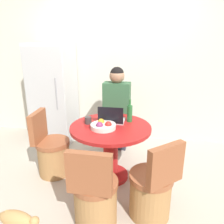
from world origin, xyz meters
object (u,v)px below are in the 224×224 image
object	(u,v)px
chair_near_right_corner	(152,191)
person_seated	(117,106)
fruit_bowl	(103,126)
refrigerator	(53,94)
dining_table	(111,142)
chair_left_side	(52,153)
cat	(17,219)
bottle	(130,113)
chair_near_camera	(95,199)
laptop	(112,119)

from	to	relation	value
chair_near_right_corner	person_seated	world-z (taller)	person_seated
person_seated	fruit_bowl	world-z (taller)	person_seated
refrigerator	dining_table	world-z (taller)	refrigerator
chair_left_side	fruit_bowl	bearing A→B (deg)	-97.04
person_seated	cat	distance (m)	1.96
dining_table	bottle	xyz separation A→B (m)	(0.21, 0.20, 0.34)
dining_table	person_seated	bearing A→B (deg)	92.40
person_seated	fruit_bowl	size ratio (longest dim) A/B	4.51
chair_near_right_corner	chair_left_side	size ratio (longest dim) A/B	1.00
chair_left_side	chair_near_camera	bearing A→B (deg)	-136.86
chair_near_camera	chair_left_side	size ratio (longest dim) A/B	1.00
bottle	cat	bearing A→B (deg)	-129.25
fruit_bowl	cat	world-z (taller)	fruit_bowl
dining_table	bottle	distance (m)	0.45
refrigerator	cat	size ratio (longest dim) A/B	3.41
person_seated	bottle	world-z (taller)	person_seated
fruit_bowl	chair_left_side	bearing A→B (deg)	176.19
dining_table	cat	distance (m)	1.29
person_seated	chair_left_side	bearing A→B (deg)	45.37
chair_left_side	bottle	world-z (taller)	bottle
dining_table	bottle	world-z (taller)	bottle
bottle	fruit_bowl	bearing A→B (deg)	-134.41
bottle	dining_table	bearing A→B (deg)	-136.78
dining_table	chair_near_camera	distance (m)	0.82
laptop	fruit_bowl	xyz separation A→B (m)	(-0.06, -0.22, -0.01)
chair_near_right_corner	cat	distance (m)	1.34
chair_near_right_corner	bottle	bearing A→B (deg)	-110.19
person_seated	dining_table	bearing A→B (deg)	92.40
person_seated	bottle	xyz separation A→B (m)	(0.24, -0.52, 0.08)
cat	person_seated	bearing A→B (deg)	72.28
chair_near_right_corner	laptop	world-z (taller)	laptop
chair_near_camera	person_seated	xyz separation A→B (m)	(-0.02, 1.51, 0.47)
refrigerator	person_seated	xyz separation A→B (m)	(1.16, -0.26, -0.08)
chair_near_camera	fruit_bowl	bearing A→B (deg)	-84.07
bottle	chair_near_right_corner	bearing A→B (deg)	-68.22
chair_near_camera	cat	xyz separation A→B (m)	(-0.74, -0.18, -0.20)
chair_near_camera	person_seated	distance (m)	1.59
dining_table	laptop	xyz separation A→B (m)	(-0.01, 0.13, 0.27)
chair_near_camera	bottle	distance (m)	1.15
chair_near_camera	cat	size ratio (longest dim) A/B	1.76
refrigerator	dining_table	size ratio (longest dim) A/B	1.69
laptop	cat	xyz separation A→B (m)	(-0.73, -1.10, -0.68)
chair_near_camera	cat	bearing A→B (deg)	14.22
chair_near_right_corner	cat	xyz separation A→B (m)	(-1.27, -0.38, -0.20)
fruit_bowl	bottle	bearing A→B (deg)	45.59
chair_near_camera	bottle	xyz separation A→B (m)	(0.22, 0.99, 0.55)
person_seated	cat	xyz separation A→B (m)	(-0.71, -1.69, -0.68)
dining_table	cat	world-z (taller)	dining_table
dining_table	laptop	world-z (taller)	laptop
refrigerator	fruit_bowl	size ratio (longest dim) A/B	5.57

